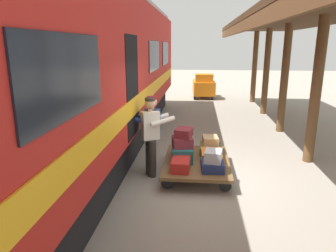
{
  "coord_description": "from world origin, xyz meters",
  "views": [
    {
      "loc": [
        0.42,
        6.05,
        2.75
      ],
      "look_at": [
        1.02,
        -0.05,
        1.15
      ],
      "focal_mm": 33.12,
      "sensor_mm": 36.0,
      "label": 1
    }
  ],
  "objects_px": {
    "suitcase_burgundy_valise": "(182,142)",
    "porter_by_door": "(151,134)",
    "suitcase_red_plastic": "(181,164)",
    "suitcase_cream_canvas": "(183,146)",
    "suitcase_maroon_trunk": "(184,133)",
    "suitcase_olive_duffel": "(210,149)",
    "suitcase_tan_vintage": "(210,141)",
    "train_car": "(60,80)",
    "suitcase_orange_carryall": "(211,156)",
    "luggage_cart": "(197,162)",
    "suitcase_gray_aluminum": "(213,156)",
    "porter_in_overalls": "(151,132)",
    "baggage_tug": "(204,86)",
    "suitcase_teal_softside": "(182,153)",
    "suitcase_navy_fabric": "(212,166)"
  },
  "relations": [
    {
      "from": "suitcase_cream_canvas",
      "to": "suitcase_gray_aluminum",
      "type": "height_order",
      "value": "suitcase_gray_aluminum"
    },
    {
      "from": "luggage_cart",
      "to": "suitcase_navy_fabric",
      "type": "height_order",
      "value": "suitcase_navy_fabric"
    },
    {
      "from": "suitcase_cream_canvas",
      "to": "suitcase_olive_duffel",
      "type": "bearing_deg",
      "value": 180.0
    },
    {
      "from": "suitcase_gray_aluminum",
      "to": "train_car",
      "type": "bearing_deg",
      "value": -3.83
    },
    {
      "from": "baggage_tug",
      "to": "porter_in_overalls",
      "type": "bearing_deg",
      "value": 82.83
    },
    {
      "from": "suitcase_burgundy_valise",
      "to": "suitcase_orange_carryall",
      "type": "bearing_deg",
      "value": 179.73
    },
    {
      "from": "suitcase_burgundy_valise",
      "to": "porter_by_door",
      "type": "bearing_deg",
      "value": 13.6
    },
    {
      "from": "suitcase_navy_fabric",
      "to": "suitcase_burgundy_valise",
      "type": "height_order",
      "value": "suitcase_burgundy_valise"
    },
    {
      "from": "luggage_cart",
      "to": "suitcase_maroon_trunk",
      "type": "bearing_deg",
      "value": -7.46
    },
    {
      "from": "train_car",
      "to": "suitcase_burgundy_valise",
      "type": "distance_m",
      "value": 2.84
    },
    {
      "from": "train_car",
      "to": "suitcase_gray_aluminum",
      "type": "bearing_deg",
      "value": 176.17
    },
    {
      "from": "train_car",
      "to": "suitcase_orange_carryall",
      "type": "xyz_separation_m",
      "value": [
        -3.11,
        -0.35,
        -1.64
      ]
    },
    {
      "from": "train_car",
      "to": "porter_in_overalls",
      "type": "distance_m",
      "value": 2.16
    },
    {
      "from": "suitcase_tan_vintage",
      "to": "porter_by_door",
      "type": "xyz_separation_m",
      "value": [
        1.28,
        0.73,
        0.33
      ]
    },
    {
      "from": "baggage_tug",
      "to": "suitcase_navy_fabric",
      "type": "bearing_deg",
      "value": 90.16
    },
    {
      "from": "suitcase_burgundy_valise",
      "to": "suitcase_maroon_trunk",
      "type": "bearing_deg",
      "value": -128.02
    },
    {
      "from": "suitcase_cream_canvas",
      "to": "porter_in_overalls",
      "type": "height_order",
      "value": "porter_in_overalls"
    },
    {
      "from": "suitcase_teal_softside",
      "to": "suitcase_maroon_trunk",
      "type": "xyz_separation_m",
      "value": [
        -0.03,
        -0.04,
        0.46
      ]
    },
    {
      "from": "suitcase_cream_canvas",
      "to": "baggage_tug",
      "type": "xyz_separation_m",
      "value": [
        -0.6,
        -9.63,
        0.18
      ]
    },
    {
      "from": "suitcase_olive_duffel",
      "to": "suitcase_tan_vintage",
      "type": "distance_m",
      "value": 0.19
    },
    {
      "from": "suitcase_olive_duffel",
      "to": "suitcase_cream_canvas",
      "type": "bearing_deg",
      "value": 0.0
    },
    {
      "from": "suitcase_red_plastic",
      "to": "suitcase_cream_canvas",
      "type": "xyz_separation_m",
      "value": [
        0.0,
        -1.11,
        0.02
      ]
    },
    {
      "from": "suitcase_burgundy_valise",
      "to": "porter_by_door",
      "type": "relative_size",
      "value": 0.24
    },
    {
      "from": "train_car",
      "to": "suitcase_olive_duffel",
      "type": "distance_m",
      "value": 3.64
    },
    {
      "from": "luggage_cart",
      "to": "suitcase_orange_carryall",
      "type": "bearing_deg",
      "value": 180.0
    },
    {
      "from": "suitcase_red_plastic",
      "to": "porter_in_overalls",
      "type": "distance_m",
      "value": 1.01
    },
    {
      "from": "suitcase_burgundy_valise",
      "to": "suitcase_tan_vintage",
      "type": "relative_size",
      "value": 0.97
    },
    {
      "from": "suitcase_red_plastic",
      "to": "suitcase_maroon_trunk",
      "type": "relative_size",
      "value": 1.32
    },
    {
      "from": "suitcase_teal_softside",
      "to": "porter_by_door",
      "type": "distance_m",
      "value": 0.82
    },
    {
      "from": "suitcase_red_plastic",
      "to": "porter_in_overalls",
      "type": "xyz_separation_m",
      "value": [
        0.68,
        -0.56,
        0.5
      ]
    },
    {
      "from": "train_car",
      "to": "suitcase_gray_aluminum",
      "type": "distance_m",
      "value": 3.45
    },
    {
      "from": "suitcase_navy_fabric",
      "to": "baggage_tug",
      "type": "xyz_separation_m",
      "value": [
        0.03,
        -10.74,
        0.21
      ]
    },
    {
      "from": "suitcase_tan_vintage",
      "to": "suitcase_maroon_trunk",
      "type": "bearing_deg",
      "value": 41.75
    },
    {
      "from": "suitcase_gray_aluminum",
      "to": "suitcase_maroon_trunk",
      "type": "bearing_deg",
      "value": -43.99
    },
    {
      "from": "suitcase_olive_duffel",
      "to": "baggage_tug",
      "type": "relative_size",
      "value": 0.36
    },
    {
      "from": "luggage_cart",
      "to": "suitcase_navy_fabric",
      "type": "xyz_separation_m",
      "value": [
        -0.32,
        0.55,
        0.14
      ]
    },
    {
      "from": "luggage_cart",
      "to": "suitcase_olive_duffel",
      "type": "distance_m",
      "value": 0.65
    },
    {
      "from": "suitcase_tan_vintage",
      "to": "suitcase_orange_carryall",
      "type": "bearing_deg",
      "value": 90.85
    },
    {
      "from": "suitcase_navy_fabric",
      "to": "suitcase_teal_softside",
      "type": "height_order",
      "value": "suitcase_teal_softside"
    },
    {
      "from": "suitcase_cream_canvas",
      "to": "suitcase_gray_aluminum",
      "type": "xyz_separation_m",
      "value": [
        -0.64,
        1.11,
        0.18
      ]
    },
    {
      "from": "suitcase_gray_aluminum",
      "to": "baggage_tug",
      "type": "distance_m",
      "value": 10.74
    },
    {
      "from": "suitcase_navy_fabric",
      "to": "baggage_tug",
      "type": "height_order",
      "value": "baggage_tug"
    },
    {
      "from": "train_car",
      "to": "suitcase_cream_canvas",
      "type": "distance_m",
      "value": 3.1
    },
    {
      "from": "suitcase_orange_carryall",
      "to": "suitcase_maroon_trunk",
      "type": "bearing_deg",
      "value": -3.58
    },
    {
      "from": "suitcase_navy_fabric",
      "to": "suitcase_cream_canvas",
      "type": "bearing_deg",
      "value": -60.3
    },
    {
      "from": "suitcase_orange_carryall",
      "to": "porter_by_door",
      "type": "bearing_deg",
      "value": 6.86
    },
    {
      "from": "suitcase_orange_carryall",
      "to": "luggage_cart",
      "type": "bearing_deg",
      "value": 0.0
    },
    {
      "from": "suitcase_red_plastic",
      "to": "suitcase_tan_vintage",
      "type": "height_order",
      "value": "suitcase_tan_vintage"
    },
    {
      "from": "suitcase_olive_duffel",
      "to": "suitcase_navy_fabric",
      "type": "relative_size",
      "value": 1.42
    },
    {
      "from": "train_car",
      "to": "suitcase_olive_duffel",
      "type": "xyz_separation_m",
      "value": [
        -3.11,
        -0.9,
        -1.66
      ]
    }
  ]
}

